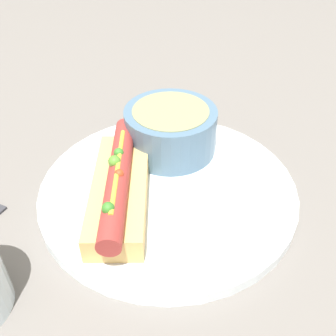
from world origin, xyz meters
TOP-DOWN VIEW (x-y plane):
  - ground_plane at (0.00, 0.00)m, footprint 4.00×4.00m
  - dinner_plate at (0.00, 0.00)m, footprint 0.30×0.30m
  - hot_dog at (-0.01, -0.06)m, footprint 0.17×0.14m
  - soup_bowl at (-0.06, 0.04)m, footprint 0.12×0.12m
  - spoon at (-0.11, 0.03)m, footprint 0.11×0.13m

SIDE VIEW (x-z plane):
  - ground_plane at x=0.00m, z-range 0.00..0.00m
  - dinner_plate at x=0.00m, z-range 0.00..0.01m
  - spoon at x=-0.11m, z-range 0.01..0.02m
  - hot_dog at x=-0.01m, z-range 0.01..0.06m
  - soup_bowl at x=-0.06m, z-range 0.02..0.08m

